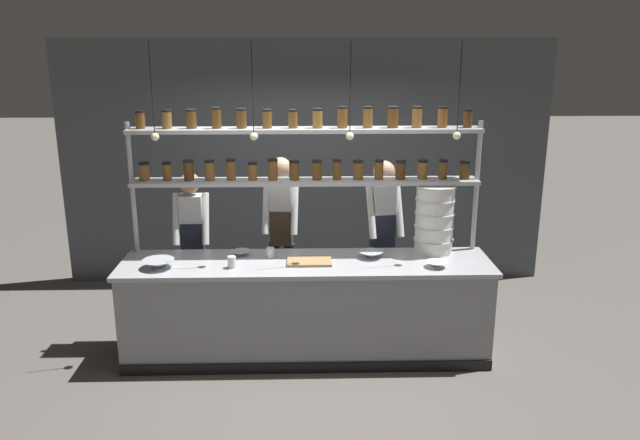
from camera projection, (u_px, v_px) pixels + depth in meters
The scene contains 16 objects.
ground_plane at pixel (307, 353), 5.91m from camera, with size 40.00×40.00×0.00m, color #5B5651.
back_wall at pixel (305, 164), 7.45m from camera, with size 5.77×0.12×2.90m, color #4C5156.
prep_counter at pixel (307, 309), 5.78m from camera, with size 3.37×0.76×0.92m.
spice_shelf_unit at pixel (306, 158), 5.73m from camera, with size 3.25×0.28×2.28m.
chef_left at pixel (193, 240), 6.29m from camera, with size 0.36×0.29×1.61m.
chef_center at pixel (281, 228), 6.39m from camera, with size 0.38×0.31×1.74m.
chef_right at pixel (383, 231), 6.30m from camera, with size 0.40×0.33×1.72m.
container_stack at pixel (434, 219), 5.85m from camera, with size 0.38×0.38×0.65m.
cutting_board at pixel (309, 261), 5.63m from camera, with size 0.40×0.26×0.02m.
prep_bowl_near_left at pixel (158, 264), 5.49m from camera, with size 0.28×0.28×0.08m.
prep_bowl_center_front at pixel (371, 255), 5.75m from camera, with size 0.22×0.22×0.06m.
prep_bowl_center_back at pixel (437, 264), 5.51m from camera, with size 0.19×0.19×0.05m.
prep_bowl_near_right at pixel (242, 253), 5.81m from camera, with size 0.18×0.18×0.05m.
serving_cup_front at pixel (270, 253), 5.76m from camera, with size 0.07×0.07×0.09m.
serving_cup_by_board at pixel (232, 262), 5.49m from camera, with size 0.07×0.07×0.11m.
pendant_light_row at pixel (304, 130), 5.33m from camera, with size 2.66×0.07×0.82m.
Camera 1 is at (-0.02, -5.34, 2.82)m, focal length 35.00 mm.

